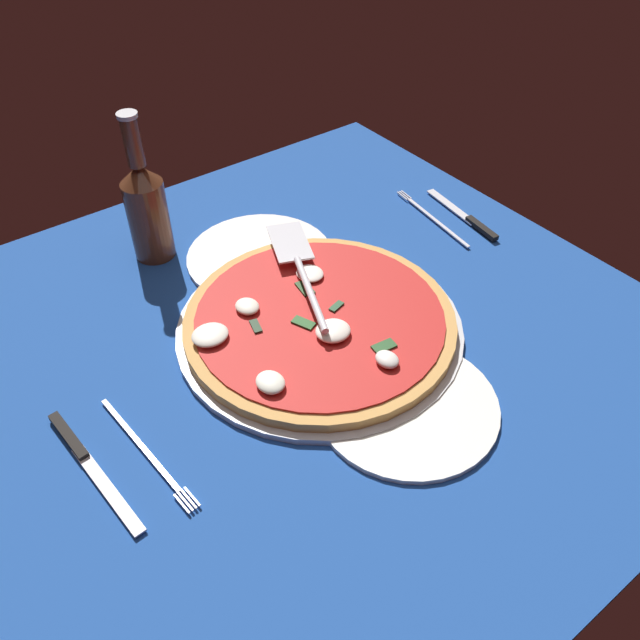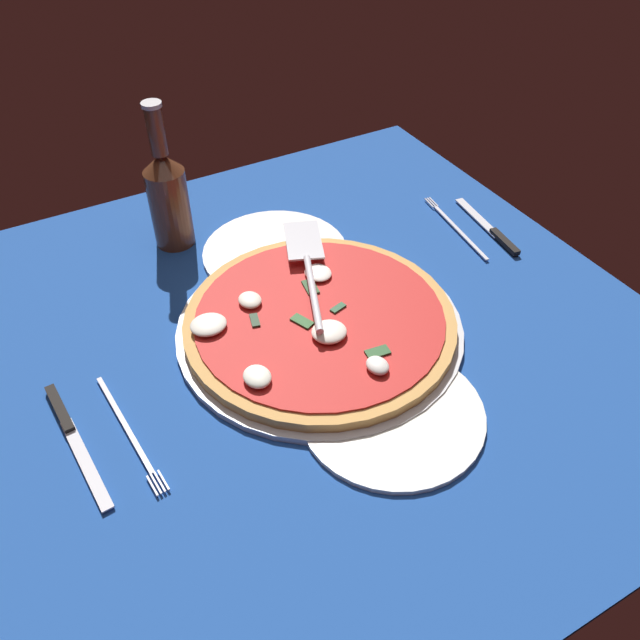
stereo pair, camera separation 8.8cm
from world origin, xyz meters
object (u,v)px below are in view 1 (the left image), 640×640
Objects in this scene: dinner_plate_right at (407,405)px; beer_bottle at (146,208)px; dinner_plate_left at (260,257)px; place_setting_near at (115,458)px; pizza at (319,321)px; place_setting_far at (450,220)px; pizza_server at (300,266)px.

dinner_plate_right is 0.95× the size of beer_bottle.
dinner_plate_left is at bearing 176.64° from dinner_plate_right.
beer_bottle is (-47.13, -10.45, 8.35)cm from dinner_plate_right.
beer_bottle is (-32.90, 21.35, 8.48)cm from place_setting_near.
dinner_plate_right is at bearing 12.51° from beer_bottle.
beer_bottle is at bearing -161.69° from pizza.
pizza is 35.34cm from place_setting_far.
beer_bottle is (-21.31, -44.12, 8.50)cm from place_setting_far.
beer_bottle reaches higher than pizza.
pizza is 9.66cm from pizza_server.
pizza_server is at bearing 160.13° from pizza.
pizza_server is at bearing 96.89° from place_setting_far.
place_setting_near is 40.13cm from beer_bottle.
place_setting_near is at bearing 107.40° from place_setting_far.
dinner_plate_left is at bearing 49.27° from beer_bottle.
dinner_plate_left is 0.91× the size of pizza_server.
pizza_server is (-26.08, 2.59, 4.20)cm from dinner_plate_right.
dinner_plate_right is 34.85cm from place_setting_near.
dinner_plate_left is 1.02× the size of place_setting_far.
pizza_server is (-8.77, 3.17, 2.53)cm from pizza.
place_setting_near and place_setting_far have the same top height.
dinner_plate_right is 1.05× the size of place_setting_near.
pizza reaches higher than dinner_plate_right.
place_setting_near is (3.07, -31.23, -1.81)cm from pizza.
pizza is 1.49× the size of pizza_server.
place_setting_near is (11.84, -34.40, -4.34)cm from pizza_server.
place_setting_far is (-25.83, 33.67, -0.15)cm from dinner_plate_right.
beer_bottle is at bearing -130.73° from dinner_plate_left.
dinner_plate_right is at bearing -3.36° from dinner_plate_left.
place_setting_far is (-11.59, 65.48, -0.01)cm from place_setting_near.
place_setting_far reaches higher than dinner_plate_left.
place_setting_near is at bearing -114.11° from dinner_plate_right.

